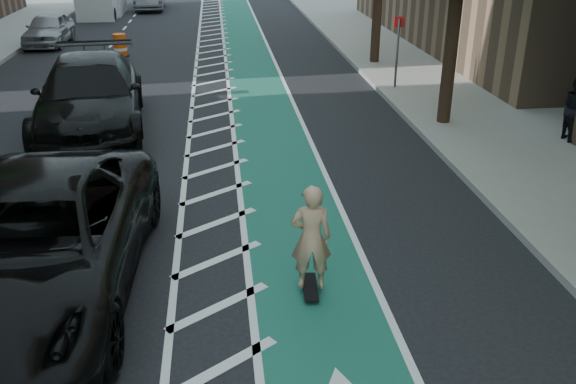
{
  "coord_description": "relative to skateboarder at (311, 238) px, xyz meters",
  "views": [
    {
      "loc": [
        1.66,
        -7.75,
        5.37
      ],
      "look_at": [
        2.75,
        1.67,
        1.1
      ],
      "focal_mm": 38.0,
      "sensor_mm": 36.0,
      "label": 1
    }
  ],
  "objects": [
    {
      "name": "ground",
      "position": [
        -2.94,
        -0.25,
        -0.97
      ],
      "size": [
        120.0,
        120.0,
        0.0
      ],
      "primitive_type": "plane",
      "color": "black",
      "rests_on": "ground"
    },
    {
      "name": "bike_lane",
      "position": [
        0.06,
        9.75,
        -0.96
      ],
      "size": [
        2.0,
        90.0,
        0.01
      ],
      "primitive_type": "cube",
      "color": "#1A5D43",
      "rests_on": "ground"
    },
    {
      "name": "buffer_strip",
      "position": [
        -1.44,
        9.75,
        -0.96
      ],
      "size": [
        1.4,
        90.0,
        0.01
      ],
      "primitive_type": "cube",
      "color": "silver",
      "rests_on": "ground"
    },
    {
      "name": "sidewalk_right",
      "position": [
        6.56,
        9.75,
        -0.89
      ],
      "size": [
        5.0,
        90.0,
        0.15
      ],
      "primitive_type": "cube",
      "color": "gray",
      "rests_on": "ground"
    },
    {
      "name": "curb_right",
      "position": [
        4.11,
        9.75,
        -0.89
      ],
      "size": [
        0.12,
        90.0,
        0.16
      ],
      "primitive_type": "cube",
      "color": "gray",
      "rests_on": "ground"
    },
    {
      "name": "sign_post",
      "position": [
        4.66,
        11.75,
        0.38
      ],
      "size": [
        0.35,
        0.08,
        2.47
      ],
      "color": "#4C4C4C",
      "rests_on": "ground"
    },
    {
      "name": "skateboard",
      "position": [
        -0.0,
        0.0,
        -0.88
      ],
      "size": [
        0.29,
        0.81,
        0.11
      ],
      "rotation": [
        0.0,
        0.0,
        -0.08
      ],
      "color": "black",
      "rests_on": "ground"
    },
    {
      "name": "skateboarder",
      "position": [
        0.0,
        0.0,
        0.0
      ],
      "size": [
        0.66,
        0.46,
        1.72
      ],
      "primitive_type": "imported",
      "rotation": [
        0.0,
        0.0,
        3.06
      ],
      "color": "tan",
      "rests_on": "skateboard"
    },
    {
      "name": "suv_near",
      "position": [
        -4.15,
        0.37,
        -0.04
      ],
      "size": [
        3.32,
        6.77,
        1.85
      ],
      "primitive_type": "imported",
      "rotation": [
        0.0,
        0.0,
        -0.04
      ],
      "color": "black",
      "rests_on": "ground"
    },
    {
      "name": "suv_far",
      "position": [
        -4.76,
        8.63,
        0.01
      ],
      "size": [
        3.41,
        6.98,
        1.96
      ],
      "primitive_type": "imported",
      "rotation": [
        0.0,
        0.0,
        0.1
      ],
      "color": "black",
      "rests_on": "ground"
    },
    {
      "name": "car_silver",
      "position": [
        -8.94,
        21.75,
        -0.25
      ],
      "size": [
        1.78,
        4.26,
        1.44
      ],
      "primitive_type": "imported",
      "rotation": [
        0.0,
        0.0,
        -0.02
      ],
      "color": "#96969B",
      "rests_on": "ground"
    },
    {
      "name": "pedestrian",
      "position": [
        7.69,
        6.0,
        0.01
      ],
      "size": [
        0.63,
        0.8,
        1.65
      ],
      "primitive_type": "imported",
      "rotation": [
        0.0,
        0.0,
        1.57
      ],
      "color": "black",
      "rests_on": "sidewalk_right"
    },
    {
      "name": "barrel_a",
      "position": [
        -5.14,
        7.99,
        -0.54
      ],
      "size": [
        0.66,
        0.66,
        0.9
      ],
      "color": "orange",
      "rests_on": "ground"
    },
    {
      "name": "barrel_b",
      "position": [
        -6.1,
        13.75,
        -0.5
      ],
      "size": [
        0.73,
        0.73,
        0.99
      ],
      "color": "#D9580B",
      "rests_on": "ground"
    },
    {
      "name": "barrel_c",
      "position": [
        -5.34,
        18.7,
        -0.52
      ],
      "size": [
        0.69,
        0.69,
        0.94
      ],
      "color": "#ED520C",
      "rests_on": "ground"
    }
  ]
}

